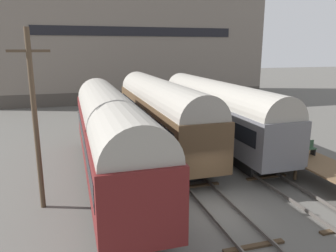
{
  "coord_description": "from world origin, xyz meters",
  "views": [
    {
      "loc": [
        -6.46,
        -12.85,
        7.56
      ],
      "look_at": [
        0.0,
        8.65,
        2.2
      ],
      "focal_mm": 35.0,
      "sensor_mm": 36.0,
      "label": 1
    }
  ],
  "objects": [
    {
      "name": "track_middle",
      "position": [
        0.0,
        0.0,
        0.14
      ],
      "size": [
        2.6,
        60.0,
        0.26
      ],
      "color": "#4C4742",
      "rests_on": "ground"
    },
    {
      "name": "warehouse_building",
      "position": [
        2.72,
        38.74,
        8.84
      ],
      "size": [
        38.59,
        13.46,
        17.67
      ],
      "color": "#46403A",
      "rests_on": "ground"
    },
    {
      "name": "track_right",
      "position": [
        4.44,
        0.0,
        0.14
      ],
      "size": [
        2.6,
        60.0,
        0.26
      ],
      "color": "#4C4742",
      "rests_on": "ground"
    },
    {
      "name": "station_platform",
      "position": [
        7.03,
        2.29,
        1.03
      ],
      "size": [
        2.53,
        13.42,
        1.12
      ],
      "color": "brown",
      "rests_on": "ground"
    },
    {
      "name": "train_car_brown",
      "position": [
        0.0,
        10.71,
        3.01
      ],
      "size": [
        3.07,
        17.86,
        5.3
      ],
      "color": "black",
      "rests_on": "ground"
    },
    {
      "name": "track_left",
      "position": [
        -4.44,
        0.0,
        0.14
      ],
      "size": [
        2.6,
        60.0,
        0.26
      ],
      "color": "#4C4742",
      "rests_on": "ground"
    },
    {
      "name": "bench",
      "position": [
        7.09,
        3.11,
        1.61
      ],
      "size": [
        1.4,
        0.4,
        0.91
      ],
      "color": "#2D4C33",
      "rests_on": "station_platform"
    },
    {
      "name": "train_car_grey",
      "position": [
        4.44,
        10.28,
        2.9
      ],
      "size": [
        2.95,
        17.87,
        5.09
      ],
      "color": "black",
      "rests_on": "ground"
    },
    {
      "name": "ground_plane",
      "position": [
        0.0,
        0.0,
        0.0
      ],
      "size": [
        200.0,
        200.0,
        0.0
      ],
      "primitive_type": "plane",
      "color": "#56544F"
    },
    {
      "name": "train_car_maroon",
      "position": [
        -4.44,
        4.97,
        3.0
      ],
      "size": [
        3.04,
        17.09,
        5.28
      ],
      "color": "black",
      "rests_on": "ground"
    },
    {
      "name": "utility_pole",
      "position": [
        -8.08,
        2.92,
        4.39
      ],
      "size": [
        1.8,
        0.24,
        8.45
      ],
      "color": "#473828",
      "rests_on": "ground"
    }
  ]
}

